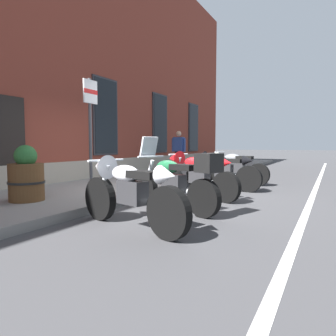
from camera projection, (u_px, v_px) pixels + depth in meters
The scene contains 11 objects.
ground_plane at pixel (159, 195), 7.24m from camera, with size 140.00×140.00×0.00m, color #38383A.
sidewalk at pixel (107, 187), 7.97m from camera, with size 31.34×3.09×0.15m, color slate.
lane_stripe at pixel (308, 208), 5.74m from camera, with size 31.34×0.12×0.01m, color silver.
motorcycle_white_sport at pixel (127, 189), 4.32m from camera, with size 0.81×2.10×1.02m.
motorcycle_green_touring at pixel (176, 180), 5.38m from camera, with size 0.97×2.04×1.33m.
motorcycle_red_sport at pixel (195, 173), 6.78m from camera, with size 0.84×2.08×1.03m.
motorcycle_black_sport at pixel (219, 169), 8.04m from camera, with size 0.62×2.10×1.01m.
motorcycle_grey_naked at pixel (235, 168), 9.23m from camera, with size 0.62×2.05×0.98m.
pedestrian_blue_top at pixel (179, 149), 12.01m from camera, with size 0.21×0.59×1.57m.
parking_sign at pixel (90, 121), 5.88m from camera, with size 0.36×0.07×2.28m.
barrel_planter at pixel (26, 177), 5.63m from camera, with size 0.65×0.65×1.02m.
Camera 1 is at (-6.23, -3.57, 1.17)m, focal length 32.92 mm.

